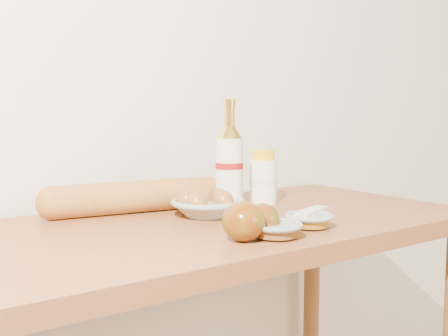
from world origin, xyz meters
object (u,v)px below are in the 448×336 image
(bourbon_bottle, at_px, (229,166))
(egg_bowl, at_px, (207,205))
(table, at_px, (216,274))
(baguette, at_px, (135,197))
(cream_bottle, at_px, (263,179))

(bourbon_bottle, xyz_separation_m, egg_bowl, (-0.07, -0.02, -0.09))
(table, height_order, baguette, baguette)
(table, distance_m, bourbon_bottle, 0.26)
(table, bearing_deg, bourbon_bottle, 38.30)
(table, xyz_separation_m, baguette, (-0.11, 0.19, 0.16))
(bourbon_bottle, xyz_separation_m, cream_bottle, (0.14, 0.04, -0.04))
(table, distance_m, egg_bowl, 0.16)
(cream_bottle, height_order, egg_bowl, cream_bottle)
(bourbon_bottle, bearing_deg, table, -142.23)
(table, xyz_separation_m, egg_bowl, (0.01, 0.05, 0.15))
(egg_bowl, bearing_deg, bourbon_bottle, 12.14)
(cream_bottle, xyz_separation_m, egg_bowl, (-0.21, -0.06, -0.04))
(table, relative_size, baguette, 2.59)
(table, relative_size, cream_bottle, 8.52)
(egg_bowl, bearing_deg, cream_bottle, 14.86)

